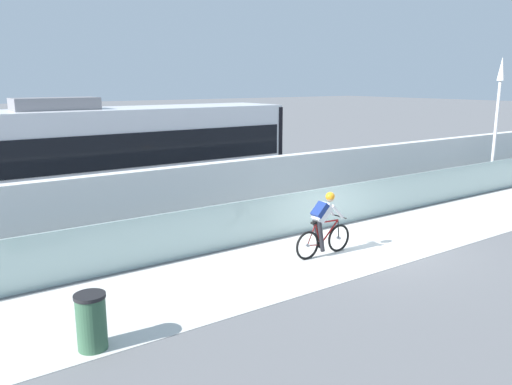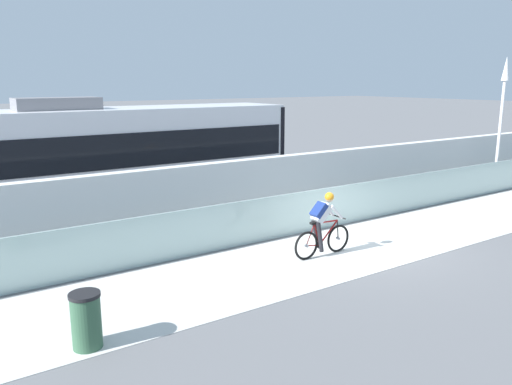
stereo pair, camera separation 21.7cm
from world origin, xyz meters
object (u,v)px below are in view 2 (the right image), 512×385
(tram, at_px, (125,156))
(trash_bin, at_px, (86,321))
(cyclist_on_bike, at_px, (323,225))
(lamp_post_antenna, at_px, (502,107))

(tram, distance_m, trash_bin, 9.01)
(cyclist_on_bike, relative_size, lamp_post_antenna, 0.34)
(tram, height_order, lamp_post_antenna, lamp_post_antenna)
(tram, bearing_deg, lamp_post_antenna, -19.08)
(lamp_post_antenna, bearing_deg, cyclist_on_bike, -169.01)
(tram, relative_size, cyclist_on_bike, 6.25)
(tram, distance_m, lamp_post_antenna, 14.45)
(tram, xyz_separation_m, lamp_post_antenna, (13.59, -4.70, 1.40))
(tram, height_order, trash_bin, tram)
(tram, distance_m, cyclist_on_bike, 7.38)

